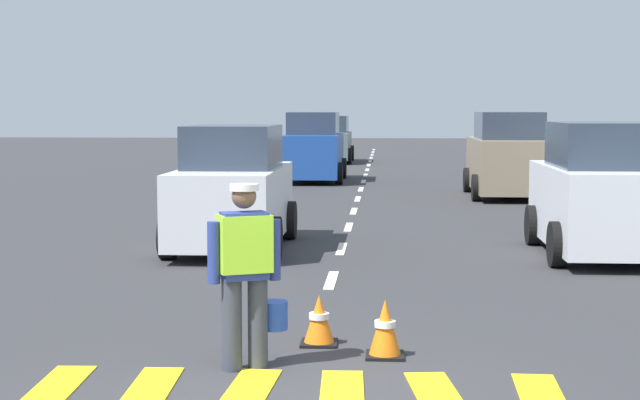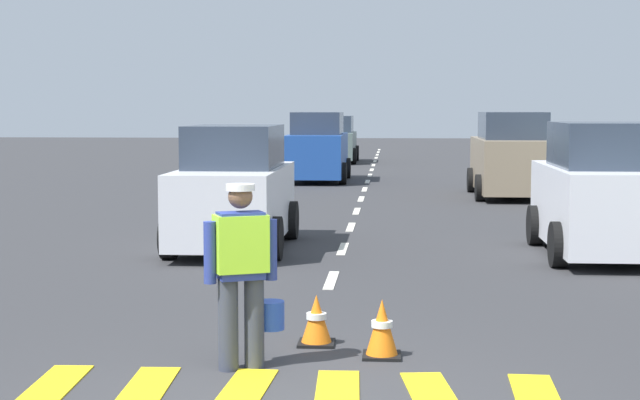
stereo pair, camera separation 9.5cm
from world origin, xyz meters
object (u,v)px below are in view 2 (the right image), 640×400
(road_worker, at_px, (243,266))
(car_oncoming_lead, at_px, (234,192))
(traffic_cone_near, at_px, (382,329))
(car_parked_far, at_px, (511,157))
(car_oncoming_third, at_px, (334,141))
(car_parked_curbside, at_px, (607,194))
(car_oncoming_second, at_px, (317,149))
(traffic_cone_far, at_px, (316,320))

(road_worker, relative_size, car_oncoming_lead, 0.42)
(traffic_cone_near, xyz_separation_m, car_parked_far, (3.18, 17.07, 0.77))
(car_oncoming_third, bearing_deg, car_oncoming_lead, -90.16)
(road_worker, xyz_separation_m, traffic_cone_near, (1.23, 0.50, -0.66))
(car_oncoming_third, xyz_separation_m, car_parked_curbside, (5.93, -26.57, 0.05))
(traffic_cone_near, height_order, car_oncoming_lead, car_oncoming_lead)
(road_worker, bearing_deg, car_parked_curbside, 56.62)
(car_parked_curbside, bearing_deg, car_oncoming_second, 110.35)
(car_parked_curbside, bearing_deg, traffic_cone_far, -123.63)
(car_oncoming_lead, bearing_deg, car_parked_curbside, -4.31)
(car_parked_far, bearing_deg, car_oncoming_third, 109.34)
(car_parked_far, bearing_deg, road_worker, -104.11)
(car_oncoming_third, bearing_deg, car_oncoming_second, -89.35)
(car_parked_curbside, distance_m, car_parked_far, 10.46)
(car_oncoming_third, height_order, car_oncoming_second, car_oncoming_second)
(traffic_cone_far, bearing_deg, traffic_cone_near, -34.11)
(traffic_cone_near, distance_m, car_oncoming_third, 33.28)
(car_oncoming_third, distance_m, car_parked_far, 17.08)
(traffic_cone_far, height_order, car_oncoming_third, car_oncoming_third)
(car_oncoming_lead, bearing_deg, car_oncoming_third, 89.84)
(road_worker, distance_m, car_parked_far, 18.11)
(car_oncoming_third, xyz_separation_m, car_oncoming_second, (0.12, -10.93, 0.10))
(traffic_cone_near, relative_size, car_oncoming_third, 0.13)
(traffic_cone_far, height_order, car_oncoming_lead, car_oncoming_lead)
(car_parked_far, bearing_deg, car_oncoming_lead, -119.82)
(traffic_cone_near, bearing_deg, traffic_cone_far, 145.89)
(traffic_cone_far, bearing_deg, car_parked_curbside, 56.37)
(car_oncoming_second, distance_m, car_parked_curbside, 16.68)
(road_worker, height_order, traffic_cone_far, road_worker)
(road_worker, relative_size, traffic_cone_near, 3.02)
(road_worker, xyz_separation_m, car_parked_curbside, (4.69, 7.11, 0.05))
(car_oncoming_second, xyz_separation_m, car_oncoming_lead, (-0.20, -15.19, -0.08))
(traffic_cone_near, bearing_deg, car_oncoming_lead, 109.84)
(traffic_cone_far, distance_m, car_parked_curbside, 7.45)
(car_oncoming_second, xyz_separation_m, car_parked_far, (5.53, -5.19, 0.01))
(traffic_cone_far, relative_size, car_oncoming_second, 0.12)
(car_parked_curbside, bearing_deg, traffic_cone_near, -117.56)
(traffic_cone_far, relative_size, car_oncoming_lead, 0.13)
(road_worker, distance_m, car_oncoming_lead, 7.68)
(traffic_cone_far, bearing_deg, car_oncoming_third, 93.18)
(road_worker, xyz_separation_m, car_parked_far, (4.42, 17.57, 0.11))
(road_worker, distance_m, car_oncoming_third, 33.71)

